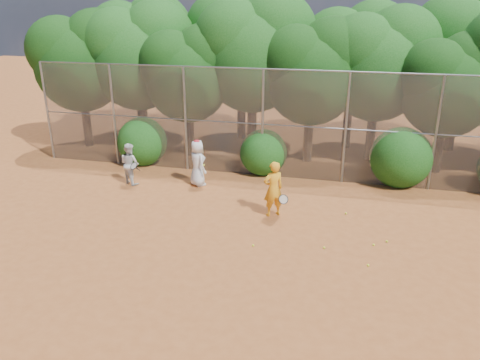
# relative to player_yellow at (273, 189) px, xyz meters

# --- Properties ---
(ground) EXTENTS (80.00, 80.00, 0.00)m
(ground) POSITION_rel_player_yellow_xyz_m (-0.03, -2.57, -0.88)
(ground) COLOR brown
(ground) RESTS_ON ground
(fence_back) EXTENTS (20.05, 0.09, 4.03)m
(fence_back) POSITION_rel_player_yellow_xyz_m (-0.15, 3.43, 1.18)
(fence_back) COLOR gray
(fence_back) RESTS_ON ground
(tree_0) EXTENTS (4.38, 3.81, 6.00)m
(tree_0) POSITION_rel_player_yellow_xyz_m (-9.47, 5.47, 3.06)
(tree_0) COLOR black
(tree_0) RESTS_ON ground
(tree_1) EXTENTS (4.64, 4.03, 6.35)m
(tree_1) POSITION_rel_player_yellow_xyz_m (-6.97, 5.97, 3.29)
(tree_1) COLOR black
(tree_1) RESTS_ON ground
(tree_2) EXTENTS (3.99, 3.47, 5.47)m
(tree_2) POSITION_rel_player_yellow_xyz_m (-4.48, 5.27, 2.71)
(tree_2) COLOR black
(tree_2) RESTS_ON ground
(tree_3) EXTENTS (4.89, 4.26, 6.70)m
(tree_3) POSITION_rel_player_yellow_xyz_m (-1.97, 6.28, 3.52)
(tree_3) COLOR black
(tree_3) RESTS_ON ground
(tree_4) EXTENTS (4.19, 3.64, 5.73)m
(tree_4) POSITION_rel_player_yellow_xyz_m (0.52, 5.67, 2.88)
(tree_4) COLOR black
(tree_4) RESTS_ON ground
(tree_5) EXTENTS (4.51, 3.92, 6.17)m
(tree_5) POSITION_rel_player_yellow_xyz_m (3.03, 6.47, 3.17)
(tree_5) COLOR black
(tree_5) RESTS_ON ground
(tree_6) EXTENTS (3.86, 3.36, 5.29)m
(tree_6) POSITION_rel_player_yellow_xyz_m (5.52, 5.47, 2.59)
(tree_6) COLOR black
(tree_6) RESTS_ON ground
(tree_9) EXTENTS (4.83, 4.20, 6.62)m
(tree_9) POSITION_rel_player_yellow_xyz_m (-7.97, 8.27, 3.46)
(tree_9) COLOR black
(tree_9) RESTS_ON ground
(tree_10) EXTENTS (5.15, 4.48, 7.06)m
(tree_10) POSITION_rel_player_yellow_xyz_m (-2.96, 8.48, 3.75)
(tree_10) COLOR black
(tree_10) RESTS_ON ground
(tree_11) EXTENTS (4.64, 4.03, 6.35)m
(tree_11) POSITION_rel_player_yellow_xyz_m (2.03, 8.07, 3.29)
(tree_11) COLOR black
(tree_11) RESTS_ON ground
(tree_12) EXTENTS (5.02, 4.37, 6.88)m
(tree_12) POSITION_rel_player_yellow_xyz_m (6.53, 8.68, 3.64)
(tree_12) COLOR black
(tree_12) RESTS_ON ground
(bush_0) EXTENTS (2.00, 2.00, 2.00)m
(bush_0) POSITION_rel_player_yellow_xyz_m (-6.03, 3.73, 0.12)
(bush_0) COLOR #134711
(bush_0) RESTS_ON ground
(bush_1) EXTENTS (1.80, 1.80, 1.80)m
(bush_1) POSITION_rel_player_yellow_xyz_m (-1.03, 3.73, 0.02)
(bush_1) COLOR #134711
(bush_1) RESTS_ON ground
(bush_2) EXTENTS (2.20, 2.20, 2.20)m
(bush_2) POSITION_rel_player_yellow_xyz_m (3.97, 3.73, 0.22)
(bush_2) COLOR #134711
(bush_2) RESTS_ON ground
(player_yellow) EXTENTS (0.90, 0.71, 1.75)m
(player_yellow) POSITION_rel_player_yellow_xyz_m (0.00, 0.00, 0.00)
(player_yellow) COLOR orange
(player_yellow) RESTS_ON ground
(player_teen) EXTENTS (0.96, 0.95, 1.70)m
(player_teen) POSITION_rel_player_yellow_xyz_m (-3.07, 1.90, -0.03)
(player_teen) COLOR silver
(player_teen) RESTS_ON ground
(player_white) EXTENTS (0.94, 0.89, 1.51)m
(player_white) POSITION_rel_player_yellow_xyz_m (-5.49, 1.47, -0.12)
(player_white) COLOR silver
(player_white) RESTS_ON ground
(ball_0) EXTENTS (0.07, 0.07, 0.07)m
(ball_0) POSITION_rel_player_yellow_xyz_m (3.01, -1.30, -0.84)
(ball_0) COLOR yellow
(ball_0) RESTS_ON ground
(ball_1) EXTENTS (0.07, 0.07, 0.07)m
(ball_1) POSITION_rel_player_yellow_xyz_m (3.37, -1.01, -0.84)
(ball_1) COLOR yellow
(ball_1) RESTS_ON ground
(ball_2) EXTENTS (0.07, 0.07, 0.07)m
(ball_2) POSITION_rel_player_yellow_xyz_m (1.72, -1.78, -0.84)
(ball_2) COLOR yellow
(ball_2) RESTS_ON ground
(ball_3) EXTENTS (0.07, 0.07, 0.07)m
(ball_3) POSITION_rel_player_yellow_xyz_m (2.85, -2.42, -0.84)
(ball_3) COLOR yellow
(ball_3) RESTS_ON ground
(ball_4) EXTENTS (0.07, 0.07, 0.07)m
(ball_4) POSITION_rel_player_yellow_xyz_m (-0.17, -2.11, -0.84)
(ball_4) COLOR yellow
(ball_4) RESTS_ON ground
(ball_5) EXTENTS (0.07, 0.07, 0.07)m
(ball_5) POSITION_rel_player_yellow_xyz_m (2.22, 0.59, -0.84)
(ball_5) COLOR yellow
(ball_5) RESTS_ON ground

